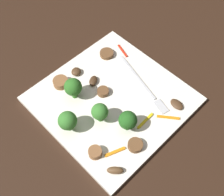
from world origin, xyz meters
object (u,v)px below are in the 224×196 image
Objects in this scene: mushroom_3 at (115,170)px; pepper_strip_0 at (168,117)px; mushroom_2 at (92,81)px; mushroom_0 at (76,72)px; pepper_strip_3 at (115,152)px; broccoli_floret_2 at (73,87)px; broccoli_floret_0 at (128,120)px; plate at (112,99)px; sausage_slice_0 at (61,82)px; broccoli_floret_1 at (68,121)px; broccoli_floret_3 at (100,112)px; pepper_strip_1 at (123,51)px; sausage_slice_4 at (103,92)px; pepper_strip_2 at (145,121)px; sausage_slice_3 at (95,152)px; mushroom_1 at (177,104)px; fork at (146,88)px; sausage_slice_2 at (135,145)px; sausage_slice_1 at (107,54)px.

pepper_strip_0 is (-0.00, 0.16, -0.00)m from mushroom_3.
mushroom_3 is at bearing -30.98° from mushroom_2.
pepper_strip_3 is (0.20, -0.08, -0.00)m from mushroom_0.
mushroom_2 is 0.18m from pepper_strip_3.
pepper_strip_3 is (0.16, -0.03, -0.03)m from broccoli_floret_2.
plate is at bearing 158.47° from broccoli_floret_0.
mushroom_3 is (0.23, -0.06, -0.00)m from sausage_slice_0.
broccoli_floret_1 reaches higher than broccoli_floret_3.
broccoli_floret_1 is 0.08m from broccoli_floret_2.
pepper_strip_0 is at bearing -18.57° from pepper_strip_1.
pepper_strip_2 is (0.11, 0.01, -0.00)m from sausage_slice_4.
pepper_strip_1 is at bearing 123.14° from sausage_slice_3.
broccoli_floret_2 is 2.03× the size of sausage_slice_3.
mushroom_1 is 0.04m from pepper_strip_0.
broccoli_floret_3 is 0.14m from mushroom_0.
sausage_slice_4 is (-0.04, 0.05, -0.02)m from broccoli_floret_3.
plate is 1.69× the size of fork.
sausage_slice_0 reaches higher than pepper_strip_3.
pepper_strip_3 is at bearing -41.93° from plate.
pepper_strip_1 is (-0.12, 0.04, -0.00)m from fork.
mushroom_3 is at bearing 3.01° from sausage_slice_3.
sausage_slice_2 is 0.15m from sausage_slice_4.
sausage_slice_2 is 1.16× the size of sausage_slice_4.
mushroom_3 is (0.15, -0.11, 0.00)m from sausage_slice_4.
broccoli_floret_1 is 1.81× the size of mushroom_2.
mushroom_3 is (0.18, -0.11, 0.00)m from mushroom_2.
pepper_strip_0 is (0.18, 0.05, -0.00)m from mushroom_2.
sausage_slice_1 is 0.11m from sausage_slice_4.
fork is 0.13m from sausage_slice_1.
pepper_strip_0 is at bearing 30.11° from broccoli_floret_2.
sausage_slice_3 is at bearing -0.23° from broccoli_floret_1.
broccoli_floret_3 reaches higher than pepper_strip_3.
sausage_slice_3 is at bearing -40.66° from mushroom_2.
sausage_slice_3 is 0.63× the size of pepper_strip_3.
sausage_slice_0 is at bearing 171.89° from pepper_strip_3.
pepper_strip_3 is at bearing -40.34° from sausage_slice_1.
sausage_slice_2 is 0.95× the size of mushroom_1.
mushroom_1 is at bearing 84.39° from pepper_strip_3.
sausage_slice_0 is at bearing -161.80° from pepper_strip_2.
mushroom_3 reaches higher than mushroom_1.
broccoli_floret_0 is 1.67× the size of sausage_slice_2.
sausage_slice_1 is at bearing 172.08° from pepper_strip_0.
broccoli_floret_3 reaches higher than sausage_slice_0.
broccoli_floret_2 reaches higher than plate.
sausage_slice_0 is at bearing -131.10° from mushroom_2.
sausage_slice_0 is 0.26m from mushroom_1.
sausage_slice_1 is 1.10× the size of sausage_slice_2.
pepper_strip_3 is at bearing -34.13° from sausage_slice_4.
mushroom_1 is 0.72× the size of pepper_strip_1.
sausage_slice_0 is 0.71× the size of pepper_strip_0.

